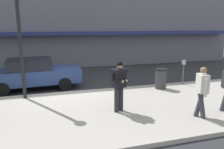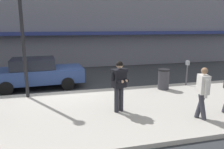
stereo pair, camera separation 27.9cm
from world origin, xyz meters
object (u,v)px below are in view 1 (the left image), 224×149
Objects in this scene: parked_sedan_mid at (33,73)px; street_lamp_post at (19,25)px; parking_meter at (183,69)px; trash_bin at (161,79)px; man_texting_on_phone at (119,81)px; pedestrian_in_light_coat at (202,89)px.

street_lamp_post reaches higher than parked_sedan_mid.
parking_meter reaches higher than trash_bin.
parking_meter is (4.33, 2.58, -0.28)m from man_texting_on_phone.
pedestrian_in_light_coat reaches higher than trash_bin.
pedestrian_in_light_coat is 0.35× the size of street_lamp_post.
parking_meter is (1.92, 3.82, -0.14)m from pedestrian_in_light_coat.
trash_bin is (2.85, 2.21, -0.62)m from man_texting_on_phone.
pedestrian_in_light_coat is at bearing -33.31° from street_lamp_post.
parking_meter is (7.66, 0.05, -2.17)m from street_lamp_post.
parking_meter is at bearing 30.76° from man_texting_on_phone.
street_lamp_post reaches higher than trash_bin.
trash_bin is at bearing 82.76° from pedestrian_in_light_coat.
pedestrian_in_light_coat is at bearing -46.03° from parked_sedan_mid.
pedestrian_in_light_coat is at bearing -97.24° from trash_bin.
man_texting_on_phone reaches higher than parking_meter.
trash_bin is (0.44, 3.45, -0.47)m from pedestrian_in_light_coat.
parked_sedan_mid is at bearing 133.97° from pedestrian_in_light_coat.
man_texting_on_phone is 1.06× the size of pedestrian_in_light_coat.
pedestrian_in_light_coat is 4.28m from parking_meter.
trash_bin is at bearing -166.00° from parking_meter.
street_lamp_post is at bearing 146.69° from pedestrian_in_light_coat.
pedestrian_in_light_coat is 3.51m from trash_bin.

